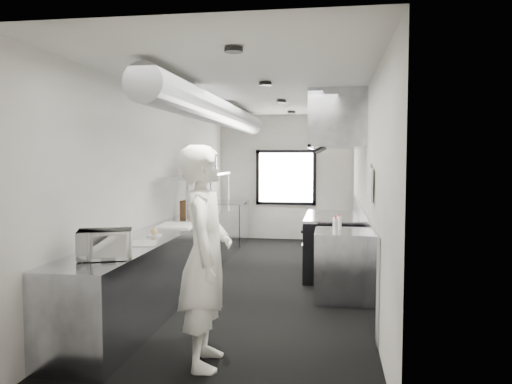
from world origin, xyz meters
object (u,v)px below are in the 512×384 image
at_px(cutting_board, 177,225).
at_px(squeeze_bottle_a, 336,227).
at_px(small_plate, 154,236).
at_px(line_cook, 206,256).
at_px(plate_stack_a, 189,167).
at_px(microwave, 105,244).
at_px(deli_tub_b, 90,249).
at_px(plate_stack_c, 202,163).
at_px(bottle_station, 340,265).
at_px(squeeze_bottle_e, 339,222).
at_px(pass_shelf, 200,176).
at_px(squeeze_bottle_c, 335,224).
at_px(plate_stack_b, 194,165).
at_px(squeeze_bottle_b, 336,226).
at_px(range, 332,245).
at_px(far_work_table, 229,223).
at_px(knife_block, 186,208).
at_px(squeeze_bottle_d, 339,223).
at_px(deli_tub_a, 93,249).
at_px(prep_counter, 175,257).
at_px(exhaust_hood, 337,123).
at_px(plate_stack_d, 210,162).

xyz_separation_m(cutting_board, squeeze_bottle_a, (2.19, -0.43, 0.08)).
bearing_deg(small_plate, cutting_board, 90.93).
distance_m(line_cook, plate_stack_a, 3.56).
xyz_separation_m(microwave, deli_tub_b, (-0.27, 0.22, -0.09)).
bearing_deg(plate_stack_c, squeeze_bottle_a, -44.33).
relative_size(bottle_station, plate_stack_c, 2.45).
bearing_deg(squeeze_bottle_e, pass_shelf, 148.85).
bearing_deg(squeeze_bottle_c, plate_stack_b, 149.53).
xyz_separation_m(squeeze_bottle_b, squeeze_bottle_c, (-0.01, 0.16, -0.00)).
relative_size(range, far_work_table, 1.33).
xyz_separation_m(range, squeeze_bottle_c, (0.04, -1.40, 0.52)).
height_order(pass_shelf, squeeze_bottle_e, pass_shelf).
xyz_separation_m(microwave, plate_stack_b, (-0.11, 3.48, 0.70)).
xyz_separation_m(knife_block, squeeze_bottle_b, (2.39, -1.40, -0.04)).
height_order(line_cook, squeeze_bottle_a, line_cook).
bearing_deg(squeeze_bottle_d, deli_tub_a, -139.09).
height_order(range, plate_stack_c, plate_stack_c).
height_order(small_plate, squeeze_bottle_e, squeeze_bottle_e).
height_order(far_work_table, small_plate, small_plate).
relative_size(squeeze_bottle_d, squeeze_bottle_e, 1.07).
bearing_deg(line_cook, knife_block, 12.18).
xyz_separation_m(prep_counter, pass_shelf, (-0.04, 1.50, 1.09)).
distance_m(prep_counter, far_work_table, 3.70).
distance_m(microwave, knife_block, 3.40).
relative_size(knife_block, squeeze_bottle_e, 1.62).
bearing_deg(squeeze_bottle_a, range, 91.61).
distance_m(knife_block, squeeze_bottle_d, 2.69).
relative_size(microwave, small_plate, 2.58).
distance_m(squeeze_bottle_a, squeeze_bottle_d, 0.42).
xyz_separation_m(knife_block, plate_stack_a, (0.13, -0.22, 0.67)).
relative_size(cutting_board, squeeze_bottle_a, 3.43).
xyz_separation_m(bottle_station, squeeze_bottle_b, (-0.06, -0.16, 0.54)).
bearing_deg(squeeze_bottle_b, small_plate, -163.69).
bearing_deg(exhaust_hood, prep_counter, -151.89).
relative_size(prep_counter, range, 3.75).
height_order(knife_block, squeeze_bottle_a, knife_block).
xyz_separation_m(prep_counter, squeeze_bottle_a, (2.24, -0.51, 0.54)).
relative_size(exhaust_hood, bottle_station, 2.44).
height_order(bottle_station, deli_tub_a, deli_tub_a).
bearing_deg(squeeze_bottle_c, microwave, -135.04).
bearing_deg(cutting_board, bottle_station, -3.17).
xyz_separation_m(far_work_table, squeeze_bottle_c, (2.23, -3.90, 0.54)).
relative_size(exhaust_hood, deli_tub_b, 17.06).
xyz_separation_m(microwave, squeeze_bottle_d, (2.21, 2.26, -0.05)).
relative_size(plate_stack_b, squeeze_bottle_b, 1.86).
xyz_separation_m(small_plate, squeeze_bottle_c, (2.17, 0.79, 0.08)).
bearing_deg(plate_stack_d, deli_tub_b, -91.83).
xyz_separation_m(plate_stack_a, plate_stack_b, (-0.00, 0.31, 0.03)).
bearing_deg(deli_tub_b, prep_counter, 84.88).
distance_m(prep_counter, plate_stack_b, 1.71).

